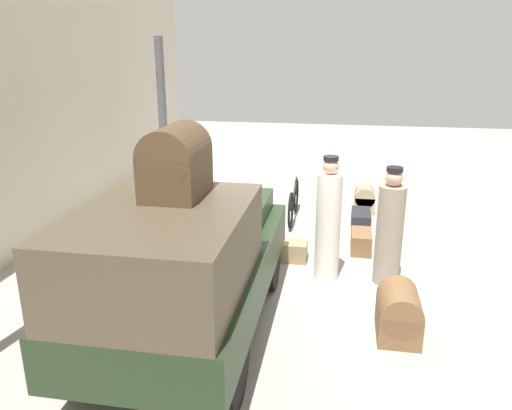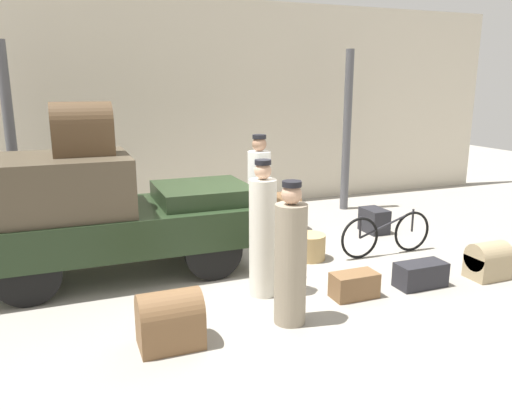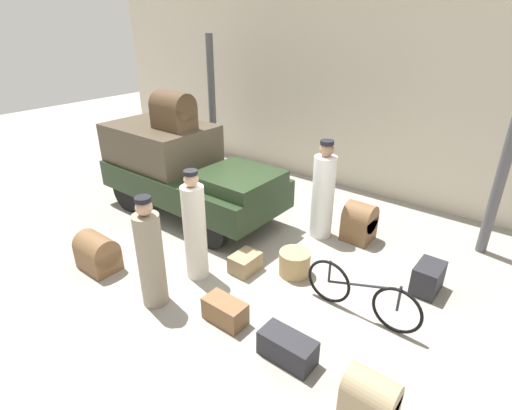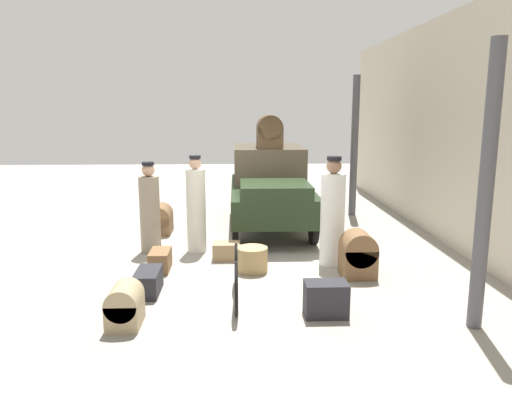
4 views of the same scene
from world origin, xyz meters
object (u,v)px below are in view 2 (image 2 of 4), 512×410
Objects in this scene: porter_carrying_trunk at (263,234)px; suitcase_tan_flat at (354,285)px; porter_lifting_near_truck at (259,191)px; suitcase_small_leather at (284,211)px; suitcase_black_upright at (421,275)px; porter_with_bicycle at (291,260)px; trunk_on_truck_roof at (82,130)px; trunk_umber_medium at (282,264)px; trunk_barrel_dark at (488,261)px; wicker_basket at (309,247)px; truck at (99,210)px; trunk_wicker_pale at (170,320)px; bicycle at (386,234)px; trunk_large_brown at (374,220)px.

porter_carrying_trunk is 1.39m from suitcase_tan_flat.
porter_lifting_near_truck reaches higher than suitcase_small_leather.
suitcase_small_leather reaches higher than suitcase_black_upright.
suitcase_tan_flat is at bearing 16.82° from porter_with_bicycle.
trunk_umber_medium is at bearing -19.80° from trunk_on_truck_roof.
suitcase_tan_flat is at bearing 176.90° from trunk_barrel_dark.
wicker_basket is at bearing 120.84° from suitcase_black_upright.
trunk_wicker_pale is (0.50, -2.40, -0.68)m from truck.
bicycle is 2.11× the size of trunk_on_truck_roof.
trunk_wicker_pale is 3.09m from trunk_on_truck_roof.
trunk_barrel_dark is 0.81× the size of trunk_wicker_pale.
trunk_large_brown is 0.75× the size of suitcase_small_leather.
suitcase_small_leather is (3.46, 1.19, -0.62)m from truck.
porter_lifting_near_truck is 2.30m from trunk_large_brown.
suitcase_small_leather reaches higher than trunk_umber_medium.
wicker_basket is 1.70m from porter_carrying_trunk.
porter_carrying_trunk is at bearing -36.03° from trunk_on_truck_roof.
truck is at bearing 146.03° from suitcase_tan_flat.
bicycle reaches higher than suitcase_tan_flat.
porter_carrying_trunk is 3.34× the size of trunk_barrel_dark.
suitcase_black_upright is at bearing -26.77° from truck.
trunk_on_truck_roof is at bearing 171.37° from wicker_basket.
trunk_on_truck_roof is (-3.16, 2.03, 1.97)m from suitcase_tan_flat.
porter_with_bicycle is 2.11× the size of trunk_on_truck_roof.
trunk_umber_medium is (-2.72, 1.21, -0.11)m from trunk_barrel_dark.
bicycle is at bearing 16.58° from porter_carrying_trunk.
porter_carrying_trunk is (-1.22, -1.01, 0.64)m from wicker_basket.
suitcase_tan_flat is (1.09, -0.53, -0.67)m from porter_carrying_trunk.
trunk_large_brown is at bearing 4.61° from truck.
trunk_on_truck_roof reaches higher than suitcase_small_leather.
suitcase_small_leather is at bearing 66.65° from porter_with_bicycle.
suitcase_tan_flat reaches higher than trunk_umber_medium.
porter_carrying_trunk reaches higher than wicker_basket.
wicker_basket is 0.81m from trunk_umber_medium.
porter_carrying_trunk is 2.26× the size of trunk_on_truck_roof.
wicker_basket is 1.72m from suitcase_small_leather.
suitcase_small_leather is at bearing 116.00° from bicycle.
suitcase_small_leather is at bearing 50.47° from trunk_wicker_pale.
trunk_barrel_dark is at bearing -62.78° from suitcase_small_leather.
trunk_large_brown is 1.71m from suitcase_small_leather.
trunk_barrel_dark is at bearing -22.55° from truck.
trunk_on_truck_roof is at bearing 157.99° from trunk_barrel_dark.
porter_lifting_near_truck is (2.82, 0.88, -0.12)m from truck.
trunk_on_truck_roof is (-0.14, 0.00, 1.16)m from truck.
porter_with_bicycle reaches higher than trunk_large_brown.
porter_with_bicycle is at bearing -50.80° from truck.
porter_with_bicycle is 3.48× the size of trunk_umber_medium.
porter_carrying_trunk is 3.73× the size of trunk_umber_medium.
porter_carrying_trunk reaches higher than suitcase_black_upright.
trunk_large_brown is 0.79× the size of suitcase_black_upright.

